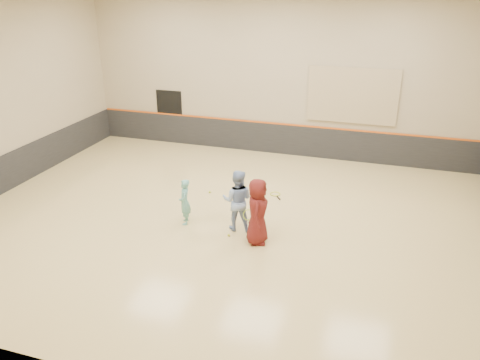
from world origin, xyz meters
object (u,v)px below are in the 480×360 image
(instructor, at_px, (237,200))
(spare_racket, at_px, (275,193))
(young_man, at_px, (258,211))
(girl, at_px, (185,202))

(instructor, distance_m, spare_racket, 2.67)
(instructor, height_order, young_man, young_man)
(girl, relative_size, young_man, 0.74)
(instructor, bearing_deg, spare_racket, -109.06)
(girl, bearing_deg, spare_racket, 122.72)
(young_man, bearing_deg, girl, 71.01)
(instructor, xyz_separation_m, spare_racket, (0.47, 2.49, -0.83))
(young_man, relative_size, spare_racket, 2.33)
(spare_racket, bearing_deg, girl, -126.77)
(young_man, xyz_separation_m, spare_racket, (-0.23, 3.01, -0.86))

